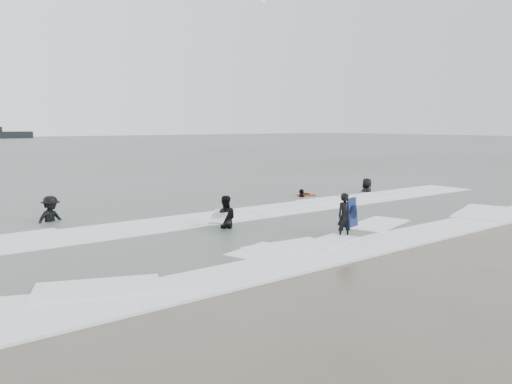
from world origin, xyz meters
TOP-DOWN VIEW (x-y plane):
  - ground at (0.00, 0.00)m, footprint 320.00×320.00m
  - surfer_centre at (0.41, 0.64)m, footprint 0.64×0.52m
  - surfer_wading at (-1.97, 4.21)m, footprint 1.08×1.02m
  - surfer_breaker at (-6.68, 9.08)m, footprint 1.39×1.08m
  - surfer_right_near at (5.43, 8.38)m, footprint 1.02×0.76m
  - surfer_right_far at (9.69, 7.77)m, footprint 1.12×0.94m
  - surf_foam at (0.00, 3.70)m, footprint 30.03×9.06m
  - bodyboards at (1.42, 4.45)m, footprint 9.34×8.65m

SIDE VIEW (x-z plane):
  - ground at x=0.00m, z-range 0.00..0.00m
  - surfer_centre at x=0.41m, z-range -0.76..0.76m
  - surfer_wading at x=-1.97m, z-range -0.88..0.88m
  - surfer_breaker at x=-6.68m, z-range -0.95..0.95m
  - surfer_right_near at x=5.43m, z-range -0.81..0.81m
  - surfer_right_far at x=9.69m, z-range -0.97..0.97m
  - surf_foam at x=0.00m, z-range 0.00..0.08m
  - bodyboards at x=1.42m, z-range -0.13..1.12m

